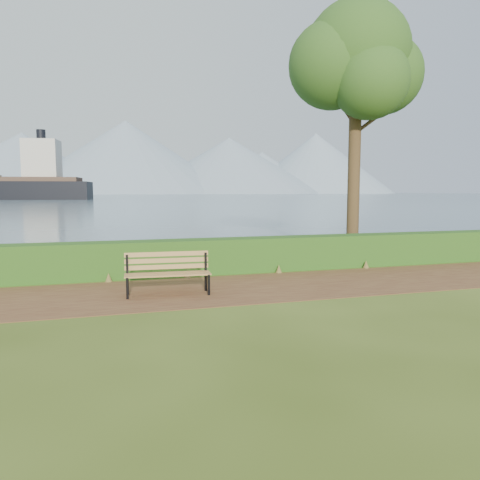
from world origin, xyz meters
name	(u,v)px	position (x,y,z in m)	size (l,w,h in m)	color
ground	(248,290)	(0.00, 0.00, 0.00)	(140.00, 140.00, 0.00)	#3E5117
path	(244,288)	(0.00, 0.30, 0.01)	(40.00, 3.40, 0.01)	#582F1E
hedge	(221,256)	(0.00, 2.60, 0.50)	(32.00, 0.85, 1.00)	#1A4313
water	(105,195)	(0.00, 260.00, 0.01)	(700.00, 510.00, 0.00)	#485D74
mountains	(91,161)	(-9.17, 406.05, 27.70)	(585.00, 190.00, 70.00)	#7C92A6
bench	(168,270)	(-1.91, 0.16, 0.56)	(1.98, 0.71, 0.98)	black
tree	(357,60)	(5.36, 4.39, 6.92)	(4.84, 4.08, 9.31)	#382617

